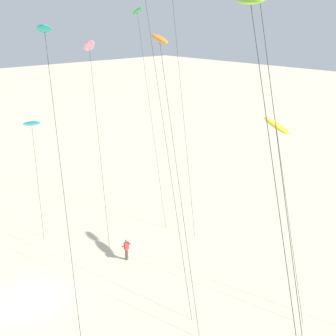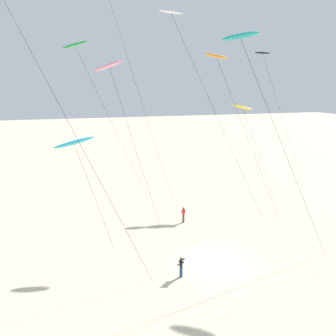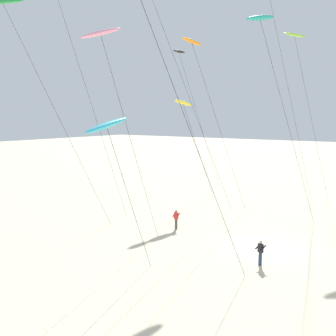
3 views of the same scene
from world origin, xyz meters
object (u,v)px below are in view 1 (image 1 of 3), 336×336
(kite_cyan, at_px, (31,124))
(kite_teal, at_px, (45,32))
(kite_pink, at_px, (89,47))
(kite_green, at_px, (138,13))
(kite_lime, at_px, (251,3))
(kite_yellow, at_px, (277,127))
(kite_orange, at_px, (160,43))
(kite_flyer_nearest, at_px, (126,249))

(kite_cyan, height_order, kite_teal, kite_teal)
(kite_pink, distance_m, kite_green, 7.94)
(kite_pink, distance_m, kite_lime, 22.50)
(kite_yellow, bearing_deg, kite_orange, -141.85)
(kite_orange, xyz_separation_m, kite_yellow, (5.67, 4.46, -4.90))
(kite_lime, height_order, kite_teal, kite_lime)
(kite_green, distance_m, kite_flyer_nearest, 21.18)
(kite_cyan, relative_size, kite_teal, 0.56)
(kite_orange, distance_m, kite_green, 15.29)
(kite_cyan, bearing_deg, kite_lime, -8.25)
(kite_lime, xyz_separation_m, kite_flyer_nearest, (-14.55, 5.36, -17.10))
(kite_lime, xyz_separation_m, kite_green, (-23.76, 14.35, -0.28))
(kite_green, bearing_deg, kite_pink, -69.28)
(kite_flyer_nearest, bearing_deg, kite_cyan, -169.91)
(kite_yellow, bearing_deg, kite_teal, -122.64)
(kite_lime, xyz_separation_m, kite_yellow, (-5.49, 10.30, -6.87))
(kite_cyan, xyz_separation_m, kite_teal, (11.95, -4.45, 7.69))
(kite_orange, xyz_separation_m, kite_pink, (-9.93, 1.46, -0.82))
(kite_orange, relative_size, kite_pink, 1.04)
(kite_yellow, height_order, kite_flyer_nearest, kite_yellow)
(kite_lime, relative_size, kite_yellow, 1.59)
(kite_green, relative_size, kite_flyer_nearest, 11.04)
(kite_yellow, distance_m, kite_flyer_nearest, 14.53)
(kite_pink, xyz_separation_m, kite_cyan, (-3.51, -3.74, -6.11))
(kite_cyan, distance_m, kite_flyer_nearest, 13.09)
(kite_lime, bearing_deg, kite_flyer_nearest, 159.79)
(kite_orange, xyz_separation_m, kite_teal, (-1.49, -6.73, 0.75))
(kite_green, bearing_deg, kite_lime, -31.12)
(kite_pink, distance_m, kite_teal, 11.86)
(kite_green, distance_m, kite_teal, 18.87)
(kite_flyer_nearest, bearing_deg, kite_pink, 163.45)
(kite_pink, relative_size, kite_cyan, 1.63)
(kite_lime, distance_m, kite_green, 27.76)
(kite_orange, relative_size, kite_lime, 0.90)
(kite_green, xyz_separation_m, kite_teal, (11.10, -15.23, -0.94))
(kite_pink, relative_size, kite_teal, 0.92)
(kite_cyan, xyz_separation_m, kite_lime, (24.61, -3.57, 8.91))
(kite_orange, bearing_deg, kite_green, 146.00)
(kite_green, bearing_deg, kite_orange, -34.00)
(kite_pink, height_order, kite_lime, kite_lime)
(kite_pink, height_order, kite_cyan, kite_pink)
(kite_teal, distance_m, kite_flyer_nearest, 17.16)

